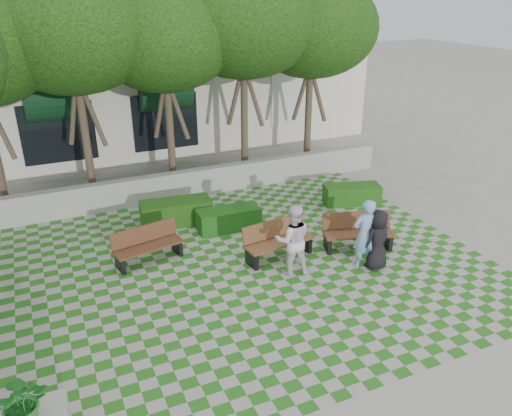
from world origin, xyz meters
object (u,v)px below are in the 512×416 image
hedge_east (352,194)px  person_white (293,240)px  bench_east (358,232)px  person_blue (365,234)px  hedge_midleft (176,212)px  bench_mid (278,241)px  hedge_midright (229,219)px  person_dark (377,240)px  bench_west (148,245)px

hedge_east → person_white: size_ratio=0.99×
bench_east → person_blue: 1.08m
hedge_midleft → person_white: (1.82, -3.90, 0.55)m
hedge_midleft → person_blue: 5.69m
bench_mid → hedge_east: bench_mid is taller
bench_mid → hedge_midright: (-0.56, 2.06, -0.16)m
hedge_midleft → person_dark: (3.85, -4.56, 0.42)m
bench_mid → person_white: bearing=-98.8°
hedge_east → person_dark: person_dark is taller
bench_east → person_dark: person_dark is taller
bench_mid → bench_west: (-3.14, 1.19, -0.03)m
hedge_east → person_white: person_white is taller
bench_mid → person_blue: 2.24m
hedge_east → person_blue: bearing=-120.5°
bench_mid → bench_west: size_ratio=1.05×
bench_west → bench_east: bearing=-28.5°
hedge_midleft → person_white: 4.34m
bench_mid → person_dark: (2.01, -1.50, 0.31)m
hedge_east → person_dark: (-1.78, -3.64, 0.47)m
bench_east → bench_mid: bench_east is taller
bench_mid → hedge_east: (3.79, 2.14, -0.16)m
person_blue → person_white: (-1.77, 0.49, -0.01)m
hedge_midleft → person_blue: size_ratio=1.12×
person_dark → person_white: 2.14m
bench_east → hedge_midright: bearing=155.2°
person_blue → person_white: person_blue is taller
hedge_east → person_white: 4.88m
hedge_midright → hedge_midleft: 1.63m
hedge_east → hedge_midleft: bearing=170.8°
bench_east → bench_mid: 2.23m
bench_east → person_blue: size_ratio=1.08×
hedge_east → bench_mid: bearing=-150.5°
bench_east → hedge_midright: (-2.74, 2.52, -0.16)m
bench_west → hedge_east: size_ratio=1.03×
person_dark → person_white: bearing=-28.9°
bench_east → hedge_midleft: size_ratio=0.96×
person_white → person_dark: bearing=179.3°
hedge_midright → person_white: (0.53, -2.90, 0.59)m
bench_east → bench_west: size_ratio=1.07×
bench_west → hedge_east: bearing=-3.5°
bench_west → person_dark: (5.15, -2.70, 0.34)m
bench_east → bench_west: (-5.32, 1.65, -0.03)m
person_blue → person_dark: 0.34m
hedge_midleft → person_white: size_ratio=1.14×
hedge_east → bench_east: bearing=-121.7°
bench_west → hedge_midleft: size_ratio=0.90×
bench_west → person_dark: bearing=-39.0°
bench_west → person_blue: size_ratio=1.01×
hedge_midleft → bench_mid: bearing=-58.9°
bench_mid → person_dark: bearing=-43.9°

